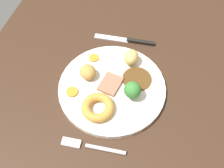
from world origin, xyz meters
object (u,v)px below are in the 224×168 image
Objects in this scene: yorkshire_pudding at (98,107)px; meat_slice_main at (110,84)px; carrot_coin_back at (94,58)px; knife at (130,40)px; roast_potato_left at (88,73)px; roast_potato_right at (131,57)px; fork at (91,146)px; broccoli_floret at (132,90)px; carrot_coin_front at (72,92)px; dinner_plate at (112,88)px.

meat_slice_main is at bearing -7.68° from yorkshire_pudding.
carrot_coin_back reaches higher than knife.
yorkshire_pudding is 1.76× the size of roast_potato_left.
roast_potato_left is 6.63cm from carrot_coin_back.
meat_slice_main is at bearing 158.07° from roast_potato_right.
fork is at bearing -160.25° from roast_potato_left.
meat_slice_main is 6.97cm from broccoli_floret.
yorkshire_pudding is at bearing 129.22° from broccoli_floret.
carrot_coin_front is at bearing 157.81° from roast_potato_left.
carrot_coin_back is 0.53× the size of broccoli_floret.
broccoli_floret is 16.83cm from fork.
yorkshire_pudding is 17.43cm from roast_potato_right.
carrot_coin_front reaches higher than knife.
knife is at bearing 13.87° from broccoli_floret.
meat_slice_main reaches higher than carrot_coin_back.
carrot_coin_back is 16.39cm from broccoli_floret.
carrot_coin_back is (15.45, 5.81, -0.89)cm from yorkshire_pudding.
roast_potato_left is 18.72cm from knife.
carrot_coin_front is at bearing 100.63° from broccoli_floret.
carrot_coin_front is at bearing 68.62° from yorkshire_pudding.
carrot_coin_back is at bearing -9.62° from carrot_coin_front.
roast_potato_right is at bearing -15.40° from yorkshire_pudding.
yorkshire_pudding is at bearing -111.38° from carrot_coin_front.
meat_slice_main is 1.37× the size of roast_potato_right.
yorkshire_pudding is at bearing 164.60° from roast_potato_right.
meat_slice_main reaches higher than dinner_plate.
roast_potato_left is 1.54× the size of carrot_coin_front.
roast_potato_left is at bearing 31.36° from yorkshire_pudding.
roast_potato_right reaches higher than yorkshire_pudding.
yorkshire_pudding is 1.76× the size of roast_potato_right.
yorkshire_pudding is at bearing -148.64° from roast_potato_left.
broccoli_floret reaches higher than carrot_coin_front.
broccoli_floret is at bearing -115.72° from fork.
broccoli_floret is 20.77cm from knife.
fork is at bearing 157.62° from broccoli_floret.
carrot_coin_front is (-4.87, 8.98, -0.11)cm from meat_slice_main.
roast_potato_right is 0.90× the size of broccoli_floret.
roast_potato_left reaches higher than fork.
dinner_plate is 7.63cm from roast_potato_left.
broccoli_floret is at bearing -50.78° from yorkshire_pudding.
dinner_plate is 10.79cm from carrot_coin_back.
dinner_plate is 8.01cm from yorkshire_pudding.
roast_potato_right is 9.76cm from knife.
meat_slice_main is at bearing -93.43° from fork.
meat_slice_main is 9.65cm from roast_potato_right.
roast_potato_left reaches higher than meat_slice_main.
fork is at bearing 172.16° from roast_potato_right.
dinner_plate is 5.53× the size of broccoli_floret.
knife is (18.13, -0.80, -0.25)cm from dinner_plate.
roast_potato_left reaches higher than knife.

